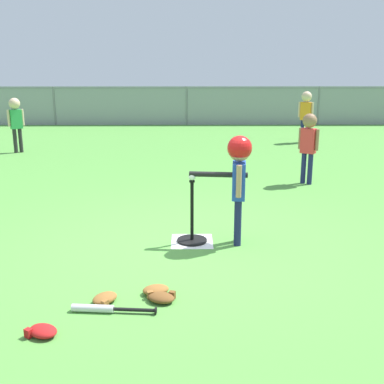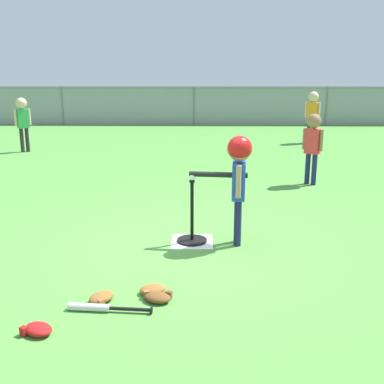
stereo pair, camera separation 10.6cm
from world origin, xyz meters
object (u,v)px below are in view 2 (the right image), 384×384
Objects in this scene: glove_near_bats at (158,297)px; glove_tossed_aside at (101,297)px; fielder_near_left at (23,117)px; glove_outfield_drop at (152,290)px; batting_tee at (192,232)px; fielder_near_right at (313,110)px; spare_bat_silver at (98,308)px; glove_by_plate at (38,329)px; baseball_on_tee at (192,177)px; batter_child at (238,168)px; fielder_deep_center at (313,140)px.

glove_near_bats is 0.96× the size of glove_tossed_aside.
glove_outfield_drop is (3.32, -6.46, -0.70)m from fielder_near_left.
glove_tossed_aside is at bearing -160.19° from glove_outfield_drop.
batting_tee is 2.60× the size of glove_outfield_drop.
fielder_near_right reaches higher than batting_tee.
spare_bat_silver is at bearing -113.20° from fielder_near_right.
spare_bat_silver is 2.52× the size of glove_near_bats.
glove_tossed_aside is (-0.00, 0.15, 0.01)m from spare_bat_silver.
glove_by_plate is 1.00× the size of glove_tossed_aside.
glove_by_plate is 0.98m from glove_outfield_drop.
glove_near_bats is (-0.26, -1.33, -0.68)m from baseball_on_tee.
fielder_near_right is (6.37, 1.28, 0.04)m from fielder_near_left.
fielder_near_right is at bearing 68.48° from glove_outfield_drop.
spare_bat_silver is at bearing -115.32° from batting_tee.
fielder_deep_center is (1.35, 2.56, -0.11)m from batter_child.
fielder_near_left is at bearing 153.23° from fielder_deep_center.
glove_near_bats is at bearing -118.40° from fielder_deep_center.
batting_tee is 2.58× the size of glove_near_bats.
baseball_on_tee is 0.28× the size of glove_outfield_drop.
fielder_near_left reaches higher than spare_bat_silver.
glove_tossed_aside is at bearing -117.87° from batting_tee.
glove_by_plate and glove_near_bats have the same top height.
glove_by_plate is (-3.81, -8.36, -0.74)m from fielder_near_right.
batting_tee is 0.85m from batter_child.
fielder_near_right reaches higher than glove_near_bats.
batter_child reaches higher than batting_tee.
glove_outfield_drop is at bearing 113.83° from glove_near_bats.
baseball_on_tee is at bearing -112.71° from fielder_near_right.
fielder_near_left reaches higher than baseball_on_tee.
fielder_near_right reaches higher than fielder_deep_center.
fielder_deep_center is 5.25m from glove_by_plate.
fielder_deep_center is 0.92× the size of fielder_near_right.
fielder_near_right is at bearing 77.18° from fielder_deep_center.
spare_bat_silver is at bearing -122.26° from fielder_deep_center.
fielder_deep_center is 1.67× the size of spare_bat_silver.
fielder_deep_center is 4.42m from glove_near_bats.
glove_outfield_drop is (-0.78, -1.15, -0.78)m from batter_child.
glove_by_plate is at bearing -114.47° from fielder_near_right.
fielder_deep_center is 4.21× the size of glove_near_bats.
glove_outfield_drop is (0.39, 0.30, 0.01)m from spare_bat_silver.
fielder_near_left is at bearing 124.60° from batting_tee.
batter_child is 1.01× the size of fielder_near_left.
fielder_near_left is at bearing 117.12° from glove_near_bats.
batter_child is 4.23× the size of glove_by_plate.
fielder_near_left reaches higher than glove_by_plate.
spare_bat_silver is at bearing -143.00° from glove_outfield_drop.
glove_by_plate is (-1.07, -1.82, -0.07)m from batting_tee.
spare_bat_silver is 0.48m from glove_near_bats.
batting_tee is at bearing -55.40° from fielder_near_left.
batting_tee is 7.12m from fielder_near_right.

